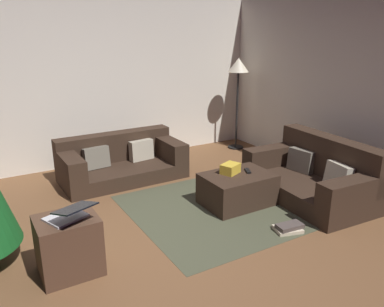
{
  "coord_description": "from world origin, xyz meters",
  "views": [
    {
      "loc": [
        -1.49,
        -2.9,
        2.08
      ],
      "look_at": [
        0.63,
        0.68,
        0.75
      ],
      "focal_mm": 36.28,
      "sensor_mm": 36.0,
      "label": 1
    }
  ],
  "objects_px": {
    "laptop": "(69,214)",
    "corner_lamp": "(238,72)",
    "couch_left": "(120,161)",
    "couch_right": "(315,176)",
    "gift_box": "(230,169)",
    "side_table": "(69,245)",
    "ottoman": "(237,189)",
    "tv_remote": "(248,171)",
    "book_stack": "(289,228)"
  },
  "relations": [
    {
      "from": "couch_left",
      "to": "ottoman",
      "type": "height_order",
      "value": "couch_left"
    },
    {
      "from": "couch_right",
      "to": "side_table",
      "type": "xyz_separation_m",
      "value": [
        -3.15,
        -0.07,
        -0.01
      ]
    },
    {
      "from": "laptop",
      "to": "corner_lamp",
      "type": "bearing_deg",
      "value": 33.93
    },
    {
      "from": "ottoman",
      "to": "corner_lamp",
      "type": "xyz_separation_m",
      "value": [
        1.43,
        1.95,
        1.18
      ]
    },
    {
      "from": "ottoman",
      "to": "tv_remote",
      "type": "height_order",
      "value": "tv_remote"
    },
    {
      "from": "laptop",
      "to": "side_table",
      "type": "bearing_deg",
      "value": 110.89
    },
    {
      "from": "laptop",
      "to": "corner_lamp",
      "type": "height_order",
      "value": "corner_lamp"
    },
    {
      "from": "side_table",
      "to": "book_stack",
      "type": "xyz_separation_m",
      "value": [
        2.21,
        -0.45,
        -0.23
      ]
    },
    {
      "from": "couch_left",
      "to": "corner_lamp",
      "type": "bearing_deg",
      "value": -172.28
    },
    {
      "from": "laptop",
      "to": "couch_left",
      "type": "bearing_deg",
      "value": 59.46
    },
    {
      "from": "ottoman",
      "to": "corner_lamp",
      "type": "bearing_deg",
      "value": 53.71
    },
    {
      "from": "ottoman",
      "to": "laptop",
      "type": "xyz_separation_m",
      "value": [
        -2.13,
        -0.45,
        0.4
      ]
    },
    {
      "from": "tv_remote",
      "to": "laptop",
      "type": "xyz_separation_m",
      "value": [
        -2.3,
        -0.46,
        0.19
      ]
    },
    {
      "from": "tv_remote",
      "to": "book_stack",
      "type": "relative_size",
      "value": 0.49
    },
    {
      "from": "tv_remote",
      "to": "gift_box",
      "type": "bearing_deg",
      "value": -172.54
    },
    {
      "from": "gift_box",
      "to": "book_stack",
      "type": "xyz_separation_m",
      "value": [
        0.12,
        -0.93,
        -0.41
      ]
    },
    {
      "from": "corner_lamp",
      "to": "couch_right",
      "type": "bearing_deg",
      "value": -100.79
    },
    {
      "from": "side_table",
      "to": "laptop",
      "type": "distance_m",
      "value": 0.33
    },
    {
      "from": "couch_right",
      "to": "tv_remote",
      "type": "xyz_separation_m",
      "value": [
        -0.84,
        0.34,
        0.12
      ]
    },
    {
      "from": "tv_remote",
      "to": "side_table",
      "type": "distance_m",
      "value": 2.36
    },
    {
      "from": "couch_right",
      "to": "laptop",
      "type": "xyz_separation_m",
      "value": [
        -3.13,
        -0.12,
        0.31
      ]
    },
    {
      "from": "couch_left",
      "to": "tv_remote",
      "type": "bearing_deg",
      "value": 123.7
    },
    {
      "from": "ottoman",
      "to": "side_table",
      "type": "height_order",
      "value": "side_table"
    },
    {
      "from": "couch_right",
      "to": "corner_lamp",
      "type": "bearing_deg",
      "value": -7.26
    },
    {
      "from": "ottoman",
      "to": "book_stack",
      "type": "height_order",
      "value": "ottoman"
    },
    {
      "from": "book_stack",
      "to": "corner_lamp",
      "type": "xyz_separation_m",
      "value": [
        1.37,
        2.8,
        1.34
      ]
    },
    {
      "from": "couch_left",
      "to": "couch_right",
      "type": "bearing_deg",
      "value": 134.23
    },
    {
      "from": "gift_box",
      "to": "side_table",
      "type": "bearing_deg",
      "value": -167.16
    },
    {
      "from": "couch_right",
      "to": "book_stack",
      "type": "bearing_deg",
      "value": 122.56
    },
    {
      "from": "couch_left",
      "to": "laptop",
      "type": "bearing_deg",
      "value": 58.72
    },
    {
      "from": "couch_left",
      "to": "tv_remote",
      "type": "distance_m",
      "value": 1.93
    },
    {
      "from": "side_table",
      "to": "corner_lamp",
      "type": "xyz_separation_m",
      "value": [
        3.59,
        2.34,
        1.11
      ]
    },
    {
      "from": "couch_left",
      "to": "book_stack",
      "type": "distance_m",
      "value": 2.64
    },
    {
      "from": "gift_box",
      "to": "tv_remote",
      "type": "height_order",
      "value": "gift_box"
    },
    {
      "from": "laptop",
      "to": "book_stack",
      "type": "bearing_deg",
      "value": -10.32
    },
    {
      "from": "gift_box",
      "to": "tv_remote",
      "type": "distance_m",
      "value": 0.23
    },
    {
      "from": "couch_right",
      "to": "gift_box",
      "type": "distance_m",
      "value": 1.14
    },
    {
      "from": "couch_left",
      "to": "tv_remote",
      "type": "xyz_separation_m",
      "value": [
        1.09,
        -1.58,
        0.15
      ]
    },
    {
      "from": "tv_remote",
      "to": "couch_right",
      "type": "bearing_deg",
      "value": 2.82
    },
    {
      "from": "tv_remote",
      "to": "corner_lamp",
      "type": "height_order",
      "value": "corner_lamp"
    },
    {
      "from": "tv_remote",
      "to": "laptop",
      "type": "relative_size",
      "value": 0.33
    },
    {
      "from": "side_table",
      "to": "laptop",
      "type": "height_order",
      "value": "laptop"
    },
    {
      "from": "gift_box",
      "to": "corner_lamp",
      "type": "xyz_separation_m",
      "value": [
        1.49,
        1.87,
        0.93
      ]
    },
    {
      "from": "gift_box",
      "to": "corner_lamp",
      "type": "bearing_deg",
      "value": 51.43
    },
    {
      "from": "couch_right",
      "to": "tv_remote",
      "type": "bearing_deg",
      "value": 71.39
    },
    {
      "from": "laptop",
      "to": "corner_lamp",
      "type": "relative_size",
      "value": 0.3
    },
    {
      "from": "gift_box",
      "to": "laptop",
      "type": "relative_size",
      "value": 0.46
    },
    {
      "from": "gift_box",
      "to": "book_stack",
      "type": "height_order",
      "value": "gift_box"
    },
    {
      "from": "tv_remote",
      "to": "corner_lamp",
      "type": "distance_m",
      "value": 2.51
    },
    {
      "from": "ottoman",
      "to": "gift_box",
      "type": "distance_m",
      "value": 0.27
    }
  ]
}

